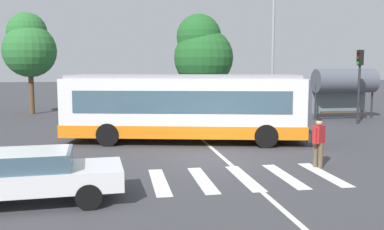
% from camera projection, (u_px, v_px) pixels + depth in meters
% --- Properties ---
extents(ground_plane, '(160.00, 160.00, 0.00)m').
position_uv_depth(ground_plane, '(213.00, 160.00, 15.82)').
color(ground_plane, '#3D3D42').
extents(city_transit_bus, '(11.12, 4.93, 3.06)m').
position_uv_depth(city_transit_bus, '(184.00, 107.00, 19.39)').
color(city_transit_bus, black).
rests_on(city_transit_bus, ground_plane).
extents(pedestrian_crossing_street, '(0.50, 0.44, 1.72)m').
position_uv_depth(pedestrian_crossing_street, '(319.00, 139.00, 14.59)').
color(pedestrian_crossing_street, brown).
rests_on(pedestrian_crossing_street, ground_plane).
extents(foreground_sedan, '(4.60, 2.07, 1.35)m').
position_uv_depth(foreground_sedan, '(31.00, 174.00, 10.79)').
color(foreground_sedan, black).
rests_on(foreground_sedan, ground_plane).
extents(parked_car_blue, '(2.14, 4.62, 1.35)m').
position_uv_depth(parked_car_blue, '(110.00, 107.00, 28.00)').
color(parked_car_blue, black).
rests_on(parked_car_blue, ground_plane).
extents(parked_car_black, '(1.98, 4.55, 1.35)m').
position_uv_depth(parked_car_black, '(149.00, 107.00, 28.10)').
color(parked_car_black, black).
rests_on(parked_car_black, ground_plane).
extents(parked_car_teal, '(1.94, 4.54, 1.35)m').
position_uv_depth(parked_car_teal, '(188.00, 106.00, 28.66)').
color(parked_car_teal, black).
rests_on(parked_car_teal, ground_plane).
extents(traffic_light_far_corner, '(0.33, 0.32, 4.38)m').
position_uv_depth(traffic_light_far_corner, '(359.00, 74.00, 25.23)').
color(traffic_light_far_corner, '#28282B').
rests_on(traffic_light_far_corner, ground_plane).
extents(bus_stop_shelter, '(4.11, 1.54, 3.25)m').
position_uv_depth(bus_stop_shelter, '(345.00, 82.00, 27.90)').
color(bus_stop_shelter, '#28282B').
rests_on(bus_stop_shelter, ground_plane).
extents(twin_arm_street_lamp, '(4.80, 0.32, 9.72)m').
position_uv_depth(twin_arm_street_lamp, '(273.00, 27.00, 27.74)').
color(twin_arm_street_lamp, '#939399').
rests_on(twin_arm_street_lamp, ground_plane).
extents(background_tree_left, '(3.74, 3.74, 7.22)m').
position_uv_depth(background_tree_left, '(29.00, 46.00, 30.41)').
color(background_tree_left, brown).
rests_on(background_tree_left, ground_plane).
extents(background_tree_right, '(4.87, 4.87, 7.65)m').
position_uv_depth(background_tree_right, '(202.00, 51.00, 35.09)').
color(background_tree_right, brown).
rests_on(background_tree_right, ground_plane).
extents(crosswalk_painted_stripes, '(5.74, 3.08, 0.01)m').
position_uv_depth(crosswalk_painted_stripes, '(244.00, 178.00, 13.32)').
color(crosswalk_painted_stripes, silver).
rests_on(crosswalk_painted_stripes, ground_plane).
extents(lane_center_line, '(0.16, 24.00, 0.01)m').
position_uv_depth(lane_center_line, '(213.00, 149.00, 17.86)').
color(lane_center_line, silver).
rests_on(lane_center_line, ground_plane).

